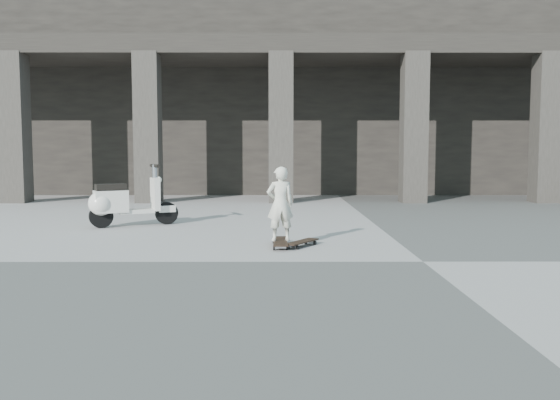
{
  "coord_description": "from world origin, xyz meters",
  "views": [
    {
      "loc": [
        -1.86,
        -7.49,
        1.44
      ],
      "look_at": [
        -1.83,
        1.69,
        0.65
      ],
      "focal_mm": 38.0,
      "sensor_mm": 36.0,
      "label": 1
    }
  ],
  "objects_px": {
    "child": "(280,204)",
    "scooter": "(119,202)",
    "longboard": "(280,242)",
    "skateboard_spare": "(302,242)"
  },
  "relations": [
    {
      "from": "longboard",
      "to": "child",
      "type": "distance_m",
      "value": 0.57
    },
    {
      "from": "child",
      "to": "skateboard_spare",
      "type": "bearing_deg",
      "value": 165.7
    },
    {
      "from": "longboard",
      "to": "child",
      "type": "bearing_deg",
      "value": -109.51
    },
    {
      "from": "child",
      "to": "scooter",
      "type": "distance_m",
      "value": 3.72
    },
    {
      "from": "longboard",
      "to": "scooter",
      "type": "xyz_separation_m",
      "value": [
        -2.98,
        2.23,
        0.39
      ]
    },
    {
      "from": "child",
      "to": "scooter",
      "type": "relative_size",
      "value": 0.71
    },
    {
      "from": "skateboard_spare",
      "to": "child",
      "type": "xyz_separation_m",
      "value": [
        -0.32,
        0.02,
        0.57
      ]
    },
    {
      "from": "child",
      "to": "scooter",
      "type": "bearing_deg",
      "value": -48.4
    },
    {
      "from": "scooter",
      "to": "longboard",
      "type": "bearing_deg",
      "value": -62.78
    },
    {
      "from": "longboard",
      "to": "scooter",
      "type": "distance_m",
      "value": 3.74
    }
  ]
}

